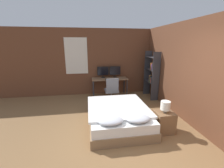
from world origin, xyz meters
TOP-DOWN VIEW (x-y plane):
  - ground_plane at (0.00, 0.00)m, footprint 20.00×20.00m
  - wall_back at (-0.02, 4.06)m, footprint 12.00×0.08m
  - wall_side_right at (1.75, 1.50)m, footprint 0.06×12.00m
  - bed at (-0.16, 1.35)m, footprint 1.55×1.93m
  - nightstand at (0.88, 0.83)m, footprint 0.43×0.42m
  - bedside_lamp at (0.88, 0.83)m, footprint 0.23×0.23m
  - desk at (-0.04, 3.69)m, footprint 1.45×0.59m
  - monitor_left at (-0.29, 3.89)m, footprint 0.47×0.16m
  - monitor_right at (0.21, 3.89)m, footprint 0.47×0.16m
  - keyboard at (-0.04, 3.50)m, footprint 0.40×0.13m
  - computer_mouse at (0.25, 3.50)m, footprint 0.07×0.05m
  - office_chair at (-0.08, 2.91)m, footprint 0.52×0.52m
  - bookshelf at (1.55, 3.15)m, footprint 0.29×0.81m

SIDE VIEW (x-z plane):
  - ground_plane at x=0.00m, z-range 0.00..0.00m
  - bed at x=-0.16m, z-range -0.04..0.53m
  - nightstand at x=0.88m, z-range 0.00..0.51m
  - office_chair at x=-0.08m, z-range -0.09..0.85m
  - desk at x=-0.04m, z-range 0.27..1.00m
  - bedside_lamp at x=0.88m, z-range 0.54..0.82m
  - keyboard at x=-0.04m, z-range 0.73..0.75m
  - computer_mouse at x=0.25m, z-range 0.73..0.77m
  - monitor_left at x=-0.29m, z-range 0.76..1.22m
  - monitor_right at x=0.21m, z-range 0.76..1.22m
  - bookshelf at x=1.55m, z-range 0.08..1.91m
  - wall_side_right at x=1.75m, z-range 0.00..2.70m
  - wall_back at x=-0.02m, z-range 0.00..2.70m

